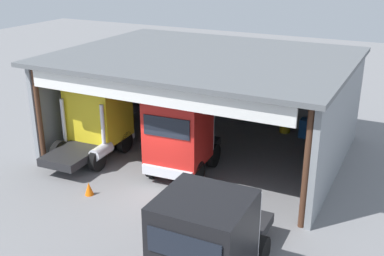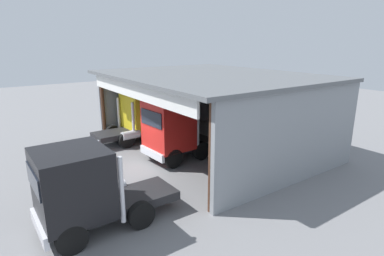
% 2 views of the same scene
% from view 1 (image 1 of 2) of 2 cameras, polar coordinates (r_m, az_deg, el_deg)
% --- Properties ---
extents(ground_plane, '(80.00, 80.00, 0.00)m').
position_cam_1_polar(ground_plane, '(19.57, -4.67, -7.72)').
color(ground_plane, slate).
rests_on(ground_plane, ground).
extents(workshop_shed, '(13.32, 10.65, 4.86)m').
position_cam_1_polar(workshop_shed, '(23.13, 2.61, 5.91)').
color(workshop_shed, gray).
rests_on(workshop_shed, ground).
extents(truck_yellow_center_bay, '(2.75, 4.90, 3.76)m').
position_cam_1_polar(truck_yellow_center_bay, '(22.74, -11.61, 1.45)').
color(truck_yellow_center_bay, yellow).
rests_on(truck_yellow_center_bay, ground).
extents(truck_red_yard_outside, '(2.76, 4.37, 3.63)m').
position_cam_1_polar(truck_red_yard_outside, '(20.15, -1.48, -0.79)').
color(truck_red_yard_outside, red).
rests_on(truck_red_yard_outside, ground).
extents(truck_black_center_left_bay, '(2.64, 5.22, 3.18)m').
position_cam_1_polar(truck_black_center_left_bay, '(13.56, 1.96, -13.53)').
color(truck_black_center_left_bay, black).
rests_on(truck_black_center_left_bay, ground).
extents(oil_drum, '(0.58, 0.58, 0.86)m').
position_cam_1_polar(oil_drum, '(26.05, 11.30, 0.40)').
color(oil_drum, gold).
rests_on(oil_drum, ground).
extents(tool_cart, '(0.90, 0.60, 1.00)m').
position_cam_1_polar(tool_cart, '(25.54, 14.03, -0.07)').
color(tool_cart, '#1E59A5').
rests_on(tool_cart, ground).
extents(traffic_cone, '(0.36, 0.36, 0.56)m').
position_cam_1_polar(traffic_cone, '(19.58, -12.47, -7.24)').
color(traffic_cone, orange).
rests_on(traffic_cone, ground).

